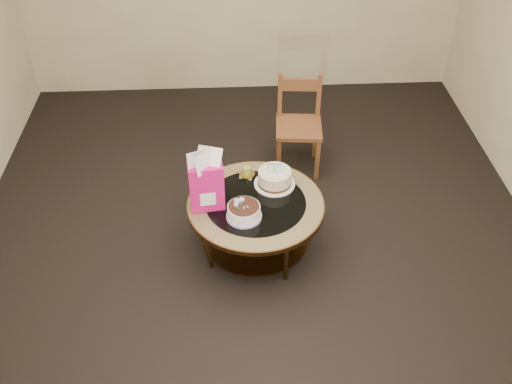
{
  "coord_description": "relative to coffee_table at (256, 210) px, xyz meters",
  "views": [
    {
      "loc": [
        -0.16,
        -3.15,
        3.2
      ],
      "look_at": [
        0.0,
        0.02,
        0.54
      ],
      "focal_mm": 40.0,
      "sensor_mm": 36.0,
      "label": 1
    }
  ],
  "objects": [
    {
      "name": "ground",
      "position": [
        -0.0,
        0.0,
        -0.38
      ],
      "size": [
        5.0,
        5.0,
        0.0
      ],
      "primitive_type": "plane",
      "color": "black",
      "rests_on": "ground"
    },
    {
      "name": "room_walls",
      "position": [
        -0.0,
        0.0,
        1.16
      ],
      "size": [
        4.52,
        5.02,
        2.61
      ],
      "color": "beige",
      "rests_on": "ground"
    },
    {
      "name": "coffee_table",
      "position": [
        0.0,
        0.0,
        0.0
      ],
      "size": [
        1.02,
        1.02,
        0.46
      ],
      "color": "#543718",
      "rests_on": "ground"
    },
    {
      "name": "decorated_cake",
      "position": [
        -0.09,
        -0.16,
        0.13
      ],
      "size": [
        0.25,
        0.25,
        0.15
      ],
      "rotation": [
        0.0,
        0.0,
        -0.04
      ],
      "color": "#B397D5",
      "rests_on": "coffee_table"
    },
    {
      "name": "cream_cake",
      "position": [
        0.15,
        0.19,
        0.14
      ],
      "size": [
        0.31,
        0.31,
        0.2
      ],
      "rotation": [
        0.0,
        0.0,
        -0.05
      ],
      "color": "white",
      "rests_on": "coffee_table"
    },
    {
      "name": "gift_bag",
      "position": [
        -0.35,
        -0.03,
        0.32
      ],
      "size": [
        0.26,
        0.2,
        0.48
      ],
      "rotation": [
        0.0,
        0.0,
        0.12
      ],
      "color": "#D11375",
      "rests_on": "coffee_table"
    },
    {
      "name": "pillar_candle",
      "position": [
        -0.05,
        0.31,
        0.11
      ],
      "size": [
        0.13,
        0.13,
        0.09
      ],
      "rotation": [
        0.0,
        0.0,
        -0.33
      ],
      "color": "#D6BA58",
      "rests_on": "coffee_table"
    },
    {
      "name": "dining_chair",
      "position": [
        0.43,
        1.05,
        0.06
      ],
      "size": [
        0.43,
        0.43,
        0.86
      ],
      "rotation": [
        0.0,
        0.0,
        -0.08
      ],
      "color": "brown",
      "rests_on": "ground"
    }
  ]
}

